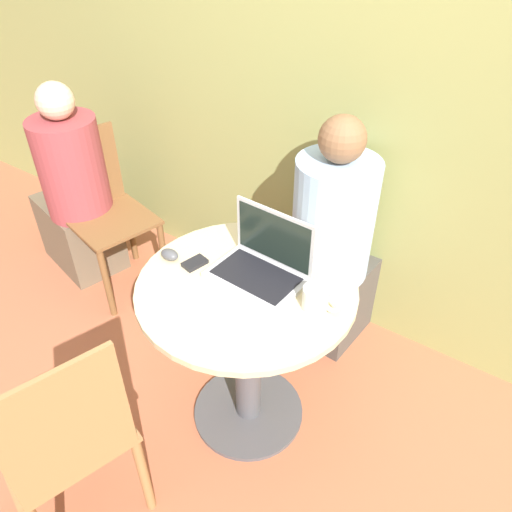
{
  "coord_description": "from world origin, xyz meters",
  "views": [
    {
      "loc": [
        0.79,
        -1.1,
        1.95
      ],
      "look_at": [
        0.01,
        0.05,
        0.87
      ],
      "focal_mm": 35.0,
      "sensor_mm": 36.0,
      "label": 1
    }
  ],
  "objects": [
    {
      "name": "coffee_cup",
      "position": [
        0.26,
        0.04,
        0.81
      ],
      "size": [
        0.14,
        0.09,
        0.08
      ],
      "color": "white",
      "rests_on": "round_table"
    },
    {
      "name": "laptop",
      "position": [
        0.02,
        0.08,
        0.82
      ],
      "size": [
        0.35,
        0.24,
        0.24
      ],
      "color": "#B7B7BC",
      "rests_on": "round_table"
    },
    {
      "name": "computer_mouse",
      "position": [
        -0.33,
        -0.04,
        0.79
      ],
      "size": [
        0.08,
        0.05,
        0.04
      ],
      "color": "#4C4C51",
      "rests_on": "round_table"
    },
    {
      "name": "back_wall",
      "position": [
        0.0,
        0.86,
        1.3
      ],
      "size": [
        7.0,
        0.05,
        2.6
      ],
      "color": "#939956",
      "rests_on": "ground_plane"
    },
    {
      "name": "round_table",
      "position": [
        0.0,
        0.0,
        0.52
      ],
      "size": [
        0.8,
        0.8,
        0.77
      ],
      "color": "#4C4C51",
      "rests_on": "ground_plane"
    },
    {
      "name": "chair_empty",
      "position": [
        -0.22,
        -0.7,
        0.48
      ],
      "size": [
        0.5,
        0.5,
        0.93
      ],
      "color": "#9E7042",
      "rests_on": "ground_plane"
    },
    {
      "name": "chair_background",
      "position": [
        -1.18,
        0.33,
        0.47
      ],
      "size": [
        0.48,
        0.48,
        0.9
      ],
      "color": "brown",
      "rests_on": "ground_plane"
    },
    {
      "name": "ground_plane",
      "position": [
        0.0,
        0.0,
        0.0
      ],
      "size": [
        12.0,
        12.0,
        0.0
      ],
      "primitive_type": "plane",
      "color": "#B26042"
    },
    {
      "name": "person_background",
      "position": [
        -1.42,
        0.33,
        0.48
      ],
      "size": [
        0.57,
        0.44,
        1.15
      ],
      "color": "brown",
      "rests_on": "ground_plane"
    },
    {
      "name": "cell_phone",
      "position": [
        -0.23,
        -0.02,
        0.77
      ],
      "size": [
        0.08,
        0.1,
        0.02
      ],
      "color": "black",
      "rests_on": "round_table"
    },
    {
      "name": "person_seated",
      "position": [
        0.04,
        0.69,
        0.49
      ],
      "size": [
        0.38,
        0.58,
        1.2
      ],
      "color": "#4C4742",
      "rests_on": "ground_plane"
    }
  ]
}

